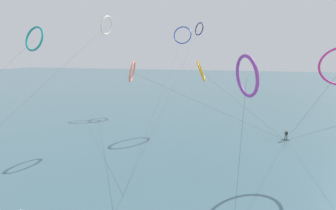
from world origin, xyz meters
name	(u,v)px	position (x,y,z in m)	size (l,w,h in m)	color
sea_water	(211,85)	(0.00, 108.87, 0.04)	(400.00, 200.00, 0.08)	#476B75
surfer_charcoal	(286,136)	(17.76, 36.18, 0.82)	(1.40, 0.64, 1.70)	black
kite_navy	(199,29)	(-0.84, 62.17, 21.14)	(3.10, 53.14, 23.03)	navy
kite_cobalt	(183,35)	(-4.74, 58.53, 19.34)	(4.89, 45.67, 21.73)	#2647B7
kite_amber	(201,71)	(2.46, 40.44, 11.27)	(16.44, 6.58, 13.42)	orange
kite_coral	(133,72)	(-7.41, 29.85, 11.73)	(26.14, 8.16, 13.50)	#EA7260
kite_teal	(34,39)	(-28.66, 33.13, 17.35)	(5.32, 25.49, 19.80)	teal
kite_violet	(247,76)	(9.42, 18.74, 12.40)	(2.71, 11.92, 14.60)	purple
kite_ivory	(106,25)	(-22.98, 51.26, 21.55)	(3.55, 40.65, 23.98)	silver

